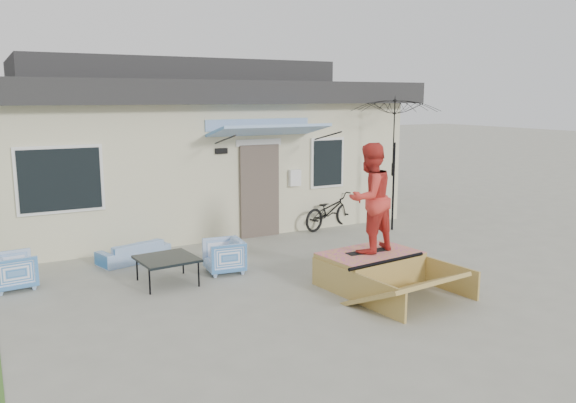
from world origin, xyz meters
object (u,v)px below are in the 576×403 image
armchair_left (14,269)px  skate_ramp (370,268)px  loveseat (133,248)px  coffee_table (167,270)px  bicycle (329,207)px  armchair_right (224,254)px  skater (370,196)px  skateboard (368,251)px  patio_umbrella (394,157)px

armchair_left → skate_ramp: (5.36, -2.60, -0.07)m
loveseat → armchair_left: size_ratio=2.04×
coffee_table → bicycle: (4.69, 2.24, 0.30)m
armchair_right → bicycle: 4.17m
bicycle → skater: bearing=140.0°
skate_ramp → skater: (-0.01, 0.05, 1.24)m
loveseat → skateboard: skateboard is taller
armchair_left → bicycle: bicycle is taller
skateboard → skater: 0.95m
patio_umbrella → bicycle: bearing=145.8°
armchair_left → skater: size_ratio=0.36×
bicycle → patio_umbrella: bearing=-141.1°
skate_ramp → skater: bearing=90.0°
skateboard → bicycle: bearing=67.5°
loveseat → patio_umbrella: size_ratio=0.59×
bicycle → skate_ramp: (-1.64, -3.89, -0.26)m
loveseat → bicycle: size_ratio=0.82×
armchair_right → armchair_left: bearing=-97.2°
armchair_right → skateboard: size_ratio=0.83×
armchair_left → skater: 6.05m
bicycle → armchair_right: bearing=103.6°
loveseat → skate_ramp: size_ratio=0.64×
armchair_left → coffee_table: armchair_left is taller
skateboard → armchair_right: bearing=139.1°
bicycle → skate_ramp: bicycle is taller
armchair_left → coffee_table: 2.50m
bicycle → skateboard: bearing=140.0°
armchair_left → bicycle: 7.12m
patio_umbrella → skateboard: bearing=-134.1°
armchair_left → skate_ramp: 5.96m
loveseat → skater: skater is taller
patio_umbrella → skateboard: size_ratio=2.84×
armchair_left → skate_ramp: armchair_left is taller
loveseat → patio_umbrella: 6.31m
skateboard → skater: (0.00, 0.00, 0.95)m
armchair_right → bicycle: bearing=126.6°
bicycle → skateboard: bicycle is taller
skate_ramp → armchair_left: bearing=147.7°
armchair_left → skate_ramp: bearing=-121.7°
armchair_left → armchair_right: size_ratio=0.99×
coffee_table → skate_ramp: bearing=-28.4°
patio_umbrella → skate_ramp: patio_umbrella is taller
skateboard → loveseat: bearing=135.8°
armchair_left → skateboard: 5.93m
armchair_right → skater: bearing=54.5°
skate_ramp → skater: size_ratio=1.16×
bicycle → skate_ramp: bearing=140.3°
patio_umbrella → armchair_right: bearing=-165.5°
armchair_right → skate_ramp: bearing=53.7°
patio_umbrella → skater: skater is taller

